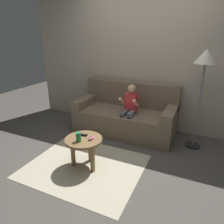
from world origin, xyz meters
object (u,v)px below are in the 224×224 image
object	(u,v)px
soda_can	(79,137)
floor_lamp	(205,64)
coffee_table	(84,144)
game_remote_black_near_edge	(82,135)
person_seated_on_couch	(129,108)
nunchuk_pink	(91,138)
couch	(126,116)

from	to	relation	value
soda_can	floor_lamp	xyz separation A→B (m)	(1.31, 1.29, 0.82)
coffee_table	game_remote_black_near_edge	world-z (taller)	game_remote_black_near_edge
person_seated_on_couch	soda_can	distance (m)	1.23
game_remote_black_near_edge	nunchuk_pink	world-z (taller)	nunchuk_pink
game_remote_black_near_edge	soda_can	bearing A→B (deg)	-73.32
game_remote_black_near_edge	nunchuk_pink	distance (m)	0.18
coffee_table	soda_can	distance (m)	0.18
couch	soda_can	world-z (taller)	couch
nunchuk_pink	soda_can	distance (m)	0.16
floor_lamp	person_seated_on_couch	bearing A→B (deg)	-175.24
coffee_table	soda_can	bearing A→B (deg)	-99.32
coffee_table	nunchuk_pink	world-z (taller)	nunchuk_pink
nunchuk_pink	floor_lamp	xyz separation A→B (m)	(1.19, 1.19, 0.86)
couch	floor_lamp	world-z (taller)	floor_lamp
game_remote_black_near_edge	coffee_table	bearing A→B (deg)	-45.04
coffee_table	nunchuk_pink	bearing A→B (deg)	4.18
coffee_table	soda_can	xyz separation A→B (m)	(-0.02, -0.10, 0.15)
soda_can	couch	bearing A→B (deg)	85.47
soda_can	floor_lamp	size ratio (longest dim) A/B	0.08
couch	floor_lamp	xyz separation A→B (m)	(1.20, -0.09, 1.01)
person_seated_on_couch	game_remote_black_near_edge	xyz separation A→B (m)	(-0.28, -1.05, -0.09)
couch	person_seated_on_couch	xyz separation A→B (m)	(0.13, -0.18, 0.23)
coffee_table	game_remote_black_near_edge	bearing A→B (deg)	134.96
couch	coffee_table	bearing A→B (deg)	-94.17
nunchuk_pink	floor_lamp	world-z (taller)	floor_lamp
person_seated_on_couch	floor_lamp	xyz separation A→B (m)	(1.08, 0.09, 0.78)
nunchuk_pink	floor_lamp	bearing A→B (deg)	44.98
coffee_table	soda_can	world-z (taller)	soda_can
couch	floor_lamp	size ratio (longest dim) A/B	1.17
couch	person_seated_on_couch	world-z (taller)	person_seated_on_couch
couch	nunchuk_pink	xyz separation A→B (m)	(0.01, -1.28, 0.15)
person_seated_on_couch	game_remote_black_near_edge	distance (m)	1.09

